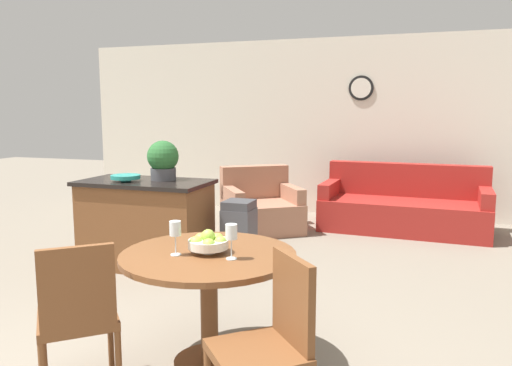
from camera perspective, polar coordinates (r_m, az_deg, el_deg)
name	(u,v)px	position (r m, az deg, el deg)	size (l,w,h in m)	color
wall_back	(322,127)	(7.86, 7.51, 6.36)	(8.00, 0.09, 2.70)	silver
dining_table	(209,279)	(3.16, -5.42, -10.85)	(1.08, 1.08, 0.74)	brown
dining_chair_near_left	(78,312)	(2.99, -19.69, -13.72)	(0.59, 0.59, 0.91)	brown
dining_chair_near_right	(271,339)	(2.53, 1.69, -17.35)	(0.59, 0.59, 0.91)	brown
fruit_bowl	(208,243)	(3.09, -5.46, -6.81)	(0.25, 0.25, 0.15)	silver
wine_glass_left	(175,230)	(3.04, -9.21, -5.32)	(0.07, 0.07, 0.21)	silver
wine_glass_right	(231,233)	(2.93, -2.84, -5.76)	(0.07, 0.07, 0.21)	silver
kitchen_island	(146,223)	(5.28, -12.47, -4.53)	(1.33, 0.71, 0.90)	brown
teal_bowl	(126,177)	(5.20, -14.68, 0.66)	(0.30, 0.30, 0.06)	teal
potted_plant	(163,160)	(5.19, -10.58, 2.63)	(0.32, 0.32, 0.40)	#4C4C51
trash_bin	(239,235)	(5.11, -1.95, -5.95)	(0.30, 0.31, 0.70)	#47474C
couch	(404,208)	(7.03, 16.53, -2.80)	(2.19, 1.05, 0.88)	maroon
armchair	(261,209)	(6.72, 0.54, -3.02)	(1.29, 1.28, 0.85)	#A87056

